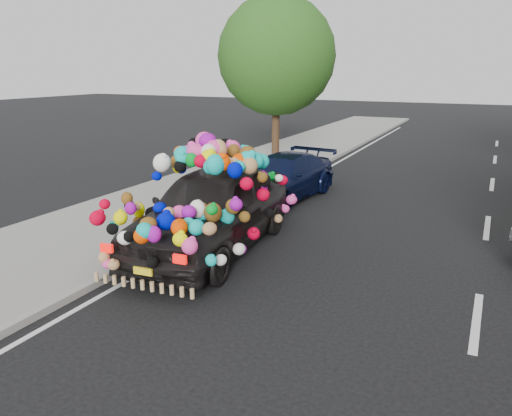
# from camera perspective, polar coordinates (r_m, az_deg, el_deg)

# --- Properties ---
(ground) EXTENTS (100.00, 100.00, 0.00)m
(ground) POSITION_cam_1_polar(r_m,az_deg,el_deg) (8.95, 0.10, -8.05)
(ground) COLOR black
(ground) RESTS_ON ground
(sidewalk) EXTENTS (4.00, 60.00, 0.12)m
(sidewalk) POSITION_cam_1_polar(r_m,az_deg,el_deg) (11.35, -19.91, -3.49)
(sidewalk) COLOR gray
(sidewalk) RESTS_ON ground
(kerb) EXTENTS (0.15, 60.00, 0.13)m
(kerb) POSITION_cam_1_polar(r_m,az_deg,el_deg) (10.09, -12.06, -5.20)
(kerb) COLOR gray
(kerb) RESTS_ON ground
(lane_markings) EXTENTS (6.00, 50.00, 0.01)m
(lane_markings) POSITION_cam_1_polar(r_m,az_deg,el_deg) (8.22, 23.88, -11.74)
(lane_markings) COLOR silver
(lane_markings) RESTS_ON ground
(tree_near_sidewalk) EXTENTS (4.20, 4.20, 6.13)m
(tree_near_sidewalk) POSITION_cam_1_polar(r_m,az_deg,el_deg) (18.42, 2.35, 16.98)
(tree_near_sidewalk) COLOR #332114
(tree_near_sidewalk) RESTS_ON ground
(plush_art_car) EXTENTS (2.77, 5.33, 2.34)m
(plush_art_car) POSITION_cam_1_polar(r_m,az_deg,el_deg) (10.06, -5.17, 1.84)
(plush_art_car) COLOR black
(plush_art_car) RESTS_ON ground
(navy_sedan) EXTENTS (2.24, 4.48, 1.25)m
(navy_sedan) POSITION_cam_1_polar(r_m,az_deg,el_deg) (14.13, 2.93, 3.50)
(navy_sedan) COLOR black
(navy_sedan) RESTS_ON ground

